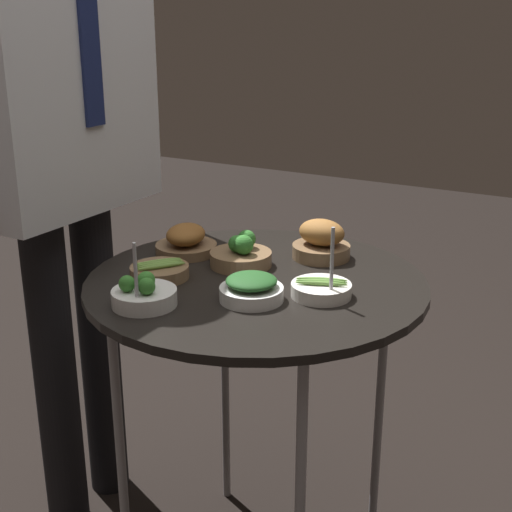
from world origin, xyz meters
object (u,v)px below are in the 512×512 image
(bowl_spinach_back_left, at_px, (251,289))
(bowl_roast_far_rim, at_px, (321,242))
(bowl_asparagus_near_rim, at_px, (160,271))
(waiter_figure, at_px, (55,107))
(bowl_broccoli_center, at_px, (241,255))
(bowl_broccoli_front_right, at_px, (144,295))
(bowl_roast_mid_left, at_px, (186,241))
(bowl_asparagus_mid_right, at_px, (321,289))
(serving_cart, at_px, (256,303))

(bowl_spinach_back_left, height_order, bowl_roast_far_rim, bowl_roast_far_rim)
(bowl_asparagus_near_rim, bearing_deg, waiter_figure, 74.07)
(bowl_broccoli_center, xyz_separation_m, waiter_figure, (-0.05, 0.46, 0.29))
(bowl_spinach_back_left, height_order, bowl_asparagus_near_rim, bowl_spinach_back_left)
(bowl_broccoli_front_right, distance_m, bowl_roast_mid_left, 0.31)
(bowl_roast_far_rim, height_order, bowl_asparagus_mid_right, bowl_asparagus_mid_right)
(serving_cart, xyz_separation_m, waiter_figure, (0.01, 0.52, 0.37))
(bowl_broccoli_front_right, bearing_deg, bowl_spinach_back_left, -53.24)
(bowl_broccoli_center, height_order, bowl_asparagus_mid_right, bowl_asparagus_mid_right)
(serving_cart, distance_m, bowl_asparagus_near_rim, 0.21)
(bowl_broccoli_center, distance_m, bowl_broccoli_front_right, 0.28)
(bowl_roast_far_rim, bearing_deg, bowl_broccoli_front_right, 156.81)
(bowl_spinach_back_left, distance_m, bowl_asparagus_mid_right, 0.14)
(bowl_spinach_back_left, distance_m, bowl_roast_mid_left, 0.31)
(bowl_spinach_back_left, relative_size, waiter_figure, 0.07)
(serving_cart, height_order, bowl_asparagus_mid_right, bowl_asparagus_mid_right)
(serving_cart, distance_m, bowl_roast_far_rim, 0.22)
(bowl_broccoli_front_right, xyz_separation_m, bowl_spinach_back_left, (0.12, -0.16, 0.00))
(bowl_asparagus_mid_right, distance_m, bowl_roast_mid_left, 0.38)
(bowl_roast_far_rim, bearing_deg, waiter_figure, 106.95)
(bowl_roast_mid_left, bearing_deg, bowl_asparagus_mid_right, -102.80)
(serving_cart, relative_size, bowl_asparagus_mid_right, 5.10)
(bowl_roast_far_rim, relative_size, bowl_asparagus_near_rim, 1.06)
(bowl_asparagus_near_rim, height_order, bowl_roast_mid_left, bowl_roast_mid_left)
(serving_cart, relative_size, bowl_spinach_back_left, 6.13)
(bowl_broccoli_front_right, relative_size, bowl_roast_mid_left, 0.96)
(bowl_roast_mid_left, distance_m, waiter_figure, 0.42)
(bowl_roast_far_rim, distance_m, bowl_asparagus_near_rim, 0.37)
(serving_cart, xyz_separation_m, bowl_asparagus_mid_right, (-0.02, -0.15, 0.07))
(bowl_broccoli_center, relative_size, waiter_figure, 0.08)
(bowl_broccoli_center, height_order, bowl_roast_mid_left, bowl_broccoli_center)
(bowl_broccoli_center, bearing_deg, bowl_asparagus_near_rim, 143.53)
(bowl_roast_far_rim, bearing_deg, serving_cart, 162.03)
(bowl_broccoli_center, xyz_separation_m, bowl_broccoli_front_right, (-0.28, 0.05, -0.00))
(serving_cart, relative_size, bowl_roast_mid_left, 5.41)
(serving_cart, distance_m, bowl_asparagus_mid_right, 0.17)
(bowl_broccoli_front_right, bearing_deg, waiter_figure, 60.60)
(bowl_asparagus_mid_right, distance_m, bowl_asparagus_near_rim, 0.34)
(bowl_broccoli_center, bearing_deg, bowl_asparagus_mid_right, -108.65)
(bowl_asparagus_mid_right, xyz_separation_m, waiter_figure, (0.03, 0.68, 0.30))
(bowl_broccoli_front_right, xyz_separation_m, bowl_asparagus_near_rim, (0.13, 0.06, -0.01))
(bowl_broccoli_front_right, bearing_deg, bowl_broccoli_center, -9.58)
(bowl_roast_mid_left, height_order, waiter_figure, waiter_figure)
(serving_cart, height_order, bowl_broccoli_front_right, bowl_broccoli_front_right)
(bowl_spinach_back_left, height_order, bowl_roast_mid_left, bowl_roast_mid_left)
(bowl_broccoli_center, distance_m, bowl_roast_mid_left, 0.15)
(bowl_broccoli_center, relative_size, bowl_asparagus_mid_right, 0.91)
(bowl_asparagus_near_rim, xyz_separation_m, bowl_roast_mid_left, (0.16, 0.04, 0.01))
(waiter_figure, bearing_deg, bowl_spinach_back_left, -100.91)
(bowl_broccoli_center, xyz_separation_m, bowl_asparagus_mid_right, (-0.07, -0.22, -0.01))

